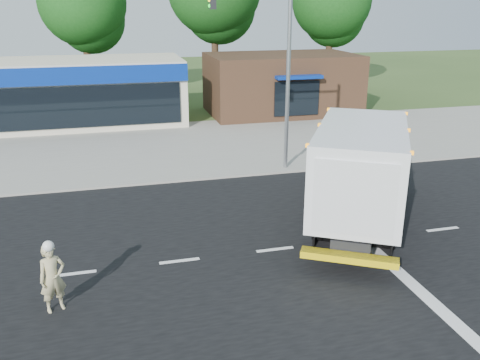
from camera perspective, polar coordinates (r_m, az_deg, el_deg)
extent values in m
plane|color=#385123|center=(16.05, 3.95, -7.83)|extent=(120.00, 120.00, 0.00)
cube|color=black|center=(16.05, 3.95, -7.81)|extent=(60.00, 14.00, 0.02)
cube|color=gray|center=(23.36, -2.34, 1.21)|extent=(60.00, 2.40, 0.12)
cube|color=gray|center=(28.85, -4.80, 4.58)|extent=(60.00, 9.00, 0.02)
cube|color=silver|center=(15.42, -18.08, -9.95)|extent=(1.20, 0.15, 0.01)
cube|color=silver|center=(15.45, -6.81, -9.00)|extent=(1.20, 0.15, 0.01)
cube|color=silver|center=(16.04, 3.95, -7.77)|extent=(1.20, 0.15, 0.01)
cube|color=silver|center=(17.15, 13.57, -6.43)|extent=(1.20, 0.15, 0.01)
cube|color=silver|center=(18.68, 21.79, -5.14)|extent=(1.20, 0.15, 0.01)
cube|color=silver|center=(14.90, 18.96, -11.15)|extent=(0.40, 7.00, 0.01)
cube|color=black|center=(17.23, 12.92, -3.47)|extent=(3.77, 5.38, 0.39)
cube|color=silver|center=(20.67, 13.78, 3.08)|extent=(3.20, 3.14, 2.34)
cube|color=black|center=(21.64, 13.96, 4.40)|extent=(1.92, 1.21, 1.00)
cube|color=white|center=(16.70, 13.32, 1.48)|extent=(5.12, 6.17, 2.62)
cube|color=silver|center=(14.06, 12.68, -2.11)|extent=(1.96, 1.18, 2.12)
cube|color=yellow|center=(14.56, 12.14, -8.53)|extent=(2.51, 1.68, 0.20)
cube|color=orange|center=(16.37, 13.66, 5.76)|extent=(5.05, 6.00, 0.09)
cylinder|color=black|center=(21.13, 10.67, 0.26)|extent=(0.83, 1.09, 1.07)
cylinder|color=black|center=(21.08, 16.41, -0.25)|extent=(0.83, 1.09, 1.07)
cylinder|color=black|center=(16.68, 8.86, -4.90)|extent=(0.83, 1.09, 1.07)
cylinder|color=black|center=(16.61, 16.54, -5.61)|extent=(0.83, 1.09, 1.07)
imported|color=tan|center=(13.53, -20.30, -10.30)|extent=(0.77, 0.66, 1.80)
sphere|color=white|center=(13.14, -20.74, -6.98)|extent=(0.28, 0.28, 0.28)
cube|color=beige|center=(34.22, -21.92, 9.01)|extent=(18.00, 6.00, 4.00)
cube|color=navy|center=(31.03, -22.87, 10.59)|extent=(18.00, 0.30, 1.00)
cube|color=black|center=(31.31, -22.45, 7.35)|extent=(17.00, 0.12, 2.40)
cube|color=#382316|center=(35.87, 4.68, 10.73)|extent=(10.00, 6.00, 4.00)
cube|color=navy|center=(32.86, 6.50, 11.47)|extent=(3.00, 1.20, 0.20)
cube|color=black|center=(33.13, 6.38, 9.09)|extent=(3.00, 0.12, 2.20)
cylinder|color=gray|center=(22.70, 5.40, 10.84)|extent=(0.18, 0.18, 8.00)
cube|color=black|center=(21.56, -3.09, 19.52)|extent=(0.25, 0.25, 0.70)
cylinder|color=#332114|center=(41.73, -16.76, 13.18)|extent=(0.56, 0.56, 6.86)
sphere|color=#144814|center=(41.55, -17.30, 18.55)|extent=(6.47, 6.47, 6.47)
sphere|color=#144814|center=(42.05, -16.39, 16.89)|extent=(5.10, 5.10, 5.10)
cylinder|color=#332114|center=(42.54, -2.83, 14.71)|extent=(0.56, 0.56, 7.84)
sphere|color=#144814|center=(43.00, -2.35, 18.80)|extent=(5.82, 5.82, 5.82)
cylinder|color=#332114|center=(45.67, 9.95, 14.24)|extent=(0.56, 0.56, 7.00)
sphere|color=#144814|center=(45.51, 10.26, 19.26)|extent=(6.60, 6.60, 6.60)
sphere|color=#144814|center=(46.18, 10.49, 17.63)|extent=(5.20, 5.20, 5.20)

